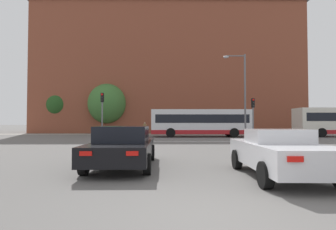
{
  "coord_description": "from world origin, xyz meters",
  "views": [
    {
      "loc": [
        -0.9,
        -4.17,
        1.54
      ],
      "look_at": [
        -0.71,
        21.19,
        2.31
      ],
      "focal_mm": 28.0,
      "sensor_mm": 36.0,
      "label": 1
    }
  ],
  "objects": [
    {
      "name": "tree_by_building",
      "position": [
        -9.62,
        34.57,
        4.39
      ],
      "size": [
        5.62,
        5.62,
        7.34
      ],
      "color": "#4C3823",
      "rests_on": "ground_plane"
    },
    {
      "name": "bus_crossing_lead",
      "position": [
        2.94,
        24.61,
        1.6
      ],
      "size": [
        10.83,
        2.7,
        2.99
      ],
      "rotation": [
        0.0,
        0.0,
        -1.57
      ],
      "color": "silver",
      "rests_on": "ground_plane"
    },
    {
      "name": "car_roadster_right",
      "position": [
        2.35,
        3.3,
        0.69
      ],
      "size": [
        2.07,
        4.34,
        1.36
      ],
      "rotation": [
        0.0,
        0.0,
        -0.02
      ],
      "color": "silver",
      "rests_on": "ground_plane"
    },
    {
      "name": "street_lamp_junction",
      "position": [
        5.95,
        19.41,
        4.7
      ],
      "size": [
        2.04,
        0.36,
        7.79
      ],
      "color": "slate",
      "rests_on": "ground_plane"
    },
    {
      "name": "car_saloon_left",
      "position": [
        -2.41,
        5.11,
        0.73
      ],
      "size": [
        2.12,
        4.93,
        1.42
      ],
      "rotation": [
        0.0,
        0.0,
        0.01
      ],
      "color": "black",
      "rests_on": "ground_plane"
    },
    {
      "name": "pedestrian_walking_east",
      "position": [
        7.08,
        31.88,
        0.94
      ],
      "size": [
        0.31,
        0.44,
        1.61
      ],
      "rotation": [
        0.0,
        0.0,
        1.32
      ],
      "color": "black",
      "rests_on": "ground_plane"
    },
    {
      "name": "traffic_light_near_left",
      "position": [
        -6.44,
        18.52,
        2.79
      ],
      "size": [
        0.26,
        0.31,
        4.15
      ],
      "color": "slate",
      "rests_on": "ground_plane"
    },
    {
      "name": "far_pavement",
      "position": [
        0.0,
        31.69,
        0.01
      ],
      "size": [
        70.74,
        2.5,
        0.01
      ],
      "primitive_type": "cube",
      "color": "gray",
      "rests_on": "ground_plane"
    },
    {
      "name": "stop_line_strip",
      "position": [
        0.0,
        17.75,
        0.0
      ],
      "size": [
        9.67,
        0.3,
        0.01
      ],
      "primitive_type": "cube",
      "color": "silver",
      "rests_on": "ground_plane"
    },
    {
      "name": "traffic_light_near_right",
      "position": [
        6.56,
        18.14,
        2.48
      ],
      "size": [
        0.26,
        0.31,
        3.66
      ],
      "color": "slate",
      "rests_on": "ground_plane"
    },
    {
      "name": "pedestrian_waiting",
      "position": [
        -3.82,
        31.75,
        0.95
      ],
      "size": [
        0.42,
        0.27,
        1.63
      ],
      "rotation": [
        0.0,
        0.0,
        6.16
      ],
      "color": "black",
      "rests_on": "ground_plane"
    },
    {
      "name": "brick_civic_building",
      "position": [
        -0.45,
        41.48,
        10.9
      ],
      "size": [
        42.38,
        14.92,
        28.35
      ],
      "color": "brown",
      "rests_on": "ground_plane"
    },
    {
      "name": "tree_kerbside",
      "position": [
        -17.27,
        35.61,
        4.23
      ],
      "size": [
        3.67,
        3.67,
        6.18
      ],
      "color": "#4C3823",
      "rests_on": "ground_plane"
    },
    {
      "name": "ground_plane",
      "position": [
        0.0,
        0.0,
        0.0
      ],
      "size": [
        400.0,
        400.0,
        0.0
      ],
      "primitive_type": "plane",
      "color": "#605E5B"
    }
  ]
}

